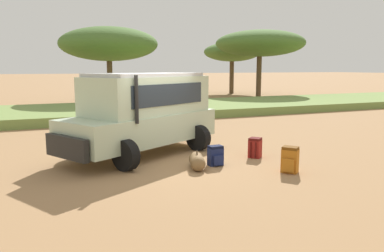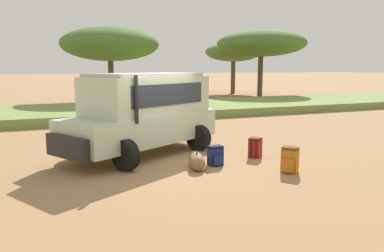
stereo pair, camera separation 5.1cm
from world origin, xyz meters
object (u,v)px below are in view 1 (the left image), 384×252
object	(u,v)px
backpack_near_rear_wheel	(255,148)
acacia_tree_centre_back	(232,52)
backpack_cluster_center	(216,156)
duffel_bag_low_black_case	(197,161)
backpack_beside_front_wheel	(290,160)
safari_vehicle	(144,112)
acacia_tree_far_left	(109,44)
acacia_tree_left_mid	(260,44)

from	to	relation	value
backpack_near_rear_wheel	acacia_tree_centre_back	distance (m)	27.91
backpack_cluster_center	duffel_bag_low_black_case	distance (m)	0.59
backpack_beside_front_wheel	safari_vehicle	bearing A→B (deg)	129.14
acacia_tree_far_left	acacia_tree_left_mid	size ratio (longest dim) A/B	0.91
backpack_cluster_center	duffel_bag_low_black_case	bearing A→B (deg)	-172.74
safari_vehicle	backpack_near_rear_wheel	size ratio (longest dim) A/B	9.10
backpack_near_rear_wheel	acacia_tree_centre_back	bearing A→B (deg)	62.58
acacia_tree_far_left	acacia_tree_centre_back	distance (m)	15.09
duffel_bag_low_black_case	acacia_tree_far_left	xyz separation A→B (m)	(1.24, 18.32, 4.03)
safari_vehicle	acacia_tree_centre_back	xyz separation A→B (m)	(15.57, 22.84, 2.84)
safari_vehicle	acacia_tree_far_left	distance (m)	16.57
safari_vehicle	acacia_tree_far_left	size ratio (longest dim) A/B	0.74
safari_vehicle	backpack_beside_front_wheel	bearing A→B (deg)	-50.86
acacia_tree_left_mid	acacia_tree_centre_back	world-z (taller)	acacia_tree_left_mid
backpack_beside_front_wheel	backpack_cluster_center	xyz separation A→B (m)	(-1.39, 1.35, -0.06)
backpack_near_rear_wheel	duffel_bag_low_black_case	bearing A→B (deg)	-167.99
backpack_near_rear_wheel	acacia_tree_left_mid	xyz separation A→B (m)	(12.16, 18.67, 4.34)
acacia_tree_left_mid	backpack_near_rear_wheel	bearing A→B (deg)	-123.08
acacia_tree_far_left	backpack_cluster_center	bearing A→B (deg)	-92.06
backpack_near_rear_wheel	acacia_tree_far_left	size ratio (longest dim) A/B	0.08
acacia_tree_far_left	acacia_tree_left_mid	xyz separation A→B (m)	(12.97, 0.79, 0.40)
backpack_near_rear_wheel	acacia_tree_centre_back	size ratio (longest dim) A/B	0.10
backpack_cluster_center	backpack_near_rear_wheel	world-z (taller)	backpack_near_rear_wheel
safari_vehicle	acacia_tree_left_mid	world-z (taller)	acacia_tree_left_mid
backpack_near_rear_wheel	acacia_tree_left_mid	world-z (taller)	acacia_tree_left_mid
backpack_cluster_center	acacia_tree_far_left	world-z (taller)	acacia_tree_far_left
acacia_tree_far_left	backpack_near_rear_wheel	bearing A→B (deg)	-87.41
acacia_tree_left_mid	acacia_tree_centre_back	xyz separation A→B (m)	(0.57, 5.87, -0.50)
duffel_bag_low_black_case	backpack_cluster_center	bearing A→B (deg)	7.26
safari_vehicle	acacia_tree_centre_back	size ratio (longest dim) A/B	0.93
duffel_bag_low_black_case	acacia_tree_far_left	distance (m)	18.80
duffel_bag_low_black_case	acacia_tree_centre_back	world-z (taller)	acacia_tree_centre_back
safari_vehicle	backpack_beside_front_wheel	distance (m)	4.50
backpack_near_rear_wheel	acacia_tree_left_mid	bearing A→B (deg)	56.92
backpack_beside_front_wheel	duffel_bag_low_black_case	xyz separation A→B (m)	(-1.97, 1.27, -0.13)
acacia_tree_centre_back	acacia_tree_left_mid	bearing A→B (deg)	-95.52
duffel_bag_low_black_case	acacia_tree_centre_back	distance (m)	29.29
safari_vehicle	acacia_tree_left_mid	distance (m)	22.90
safari_vehicle	acacia_tree_left_mid	bearing A→B (deg)	48.51
safari_vehicle	duffel_bag_low_black_case	distance (m)	2.53
backpack_beside_front_wheel	duffel_bag_low_black_case	size ratio (longest dim) A/B	0.70
duffel_bag_low_black_case	acacia_tree_left_mid	bearing A→B (deg)	53.36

